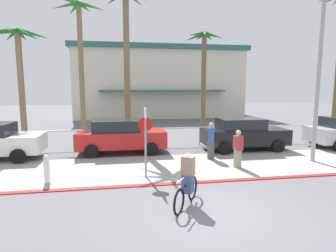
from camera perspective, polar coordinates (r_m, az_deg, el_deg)
ground_plane at (r=17.24m, az=-1.90°, el=-3.10°), size 80.00×80.00×0.00m
sidewalk_strip at (r=11.66m, az=1.90°, el=-8.39°), size 44.00×4.00×0.02m
curb_paint at (r=9.80m, az=4.24°, el=-11.57°), size 44.00×0.24×0.03m
building_backdrop at (r=34.10m, az=-2.31°, el=8.92°), size 18.98×11.52×7.80m
rail_fence at (r=15.63m, az=-1.19°, el=-1.13°), size 26.32×0.08×1.04m
stop_sign_bike_lane at (r=9.98m, az=-4.68°, el=-1.36°), size 0.52×0.56×2.56m
bollard_1 at (r=10.48m, az=-23.72°, el=-8.07°), size 0.20×0.20×1.00m
streetlight_curb at (r=13.57m, az=29.37°, el=11.11°), size 0.24×2.54×7.50m
palm_tree_1 at (r=19.34m, az=-28.36°, el=12.81°), size 3.58×3.43×6.87m
palm_tree_2 at (r=21.19m, az=-17.73°, el=16.57°), size 3.67×3.29×9.26m
palm_tree_3 at (r=17.35m, az=-8.69°, el=18.84°), size 2.68×2.89×8.99m
palm_tree_4 at (r=21.03m, az=7.48°, el=13.69°), size 2.87×2.80×7.38m
car_red_1 at (r=14.15m, az=-9.78°, el=-2.04°), size 4.40×2.02×1.69m
car_black_2 at (r=15.18m, az=15.31°, el=-1.53°), size 4.40×2.02×1.69m
cyclist_black_0 at (r=7.87m, az=4.00°, el=-11.26°), size 1.05×1.56×1.50m
pedestrian_0 at (r=11.74m, az=14.21°, el=-4.95°), size 0.35×0.42×1.57m
pedestrian_1 at (r=12.84m, az=8.87°, el=-3.34°), size 0.41×0.47×1.72m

